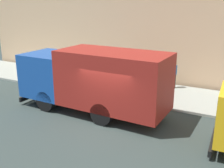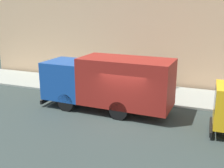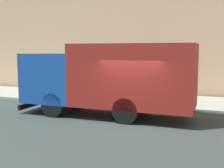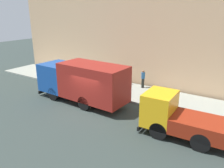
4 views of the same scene
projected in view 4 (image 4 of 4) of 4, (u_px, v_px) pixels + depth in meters
name	position (u px, v px, depth m)	size (l,w,h in m)	color
ground	(87.00, 110.00, 16.17)	(80.00, 80.00, 0.00)	#313C38
sidewalk	(123.00, 90.00, 20.15)	(4.08, 30.00, 0.13)	#9A9F93
building_facade	(139.00, 16.00, 20.21)	(0.50, 30.00, 12.68)	#D5AC80
large_utility_truck	(82.00, 81.00, 17.14)	(2.63, 7.73, 3.15)	#18489F
small_flatbed_truck	(180.00, 118.00, 12.54)	(2.26, 5.30, 2.40)	yellow
pedestrian_walking	(124.00, 76.00, 21.21)	(0.51, 0.51, 1.65)	#4B3F56
pedestrian_standing	(143.00, 78.00, 20.28)	(0.46, 0.46, 1.66)	black
pedestrian_third	(115.00, 75.00, 21.11)	(0.42, 0.42, 1.71)	#4F4C3C
traffic_cone_orange	(71.00, 80.00, 21.68)	(0.51, 0.51, 0.73)	orange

